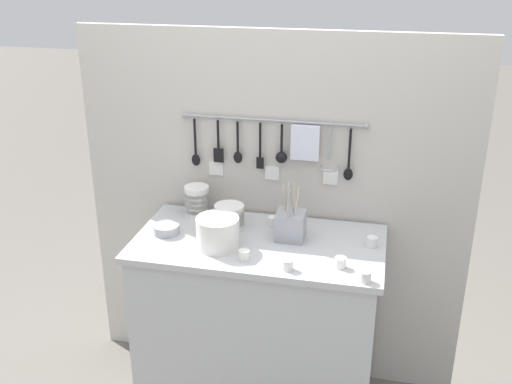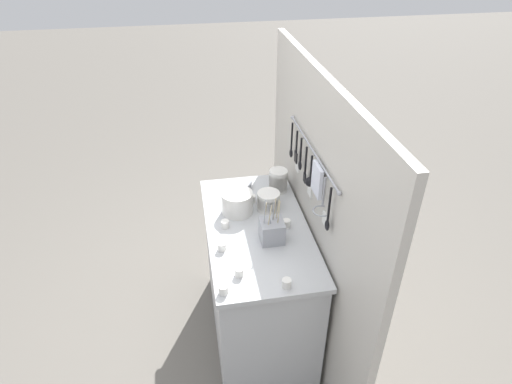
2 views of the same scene
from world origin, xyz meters
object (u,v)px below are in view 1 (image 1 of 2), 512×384
at_px(steel_mixing_bowl, 166,229).
at_px(cup_beside_plates, 365,277).
at_px(cup_edge_far, 288,265).
at_px(cutlery_caddy, 290,225).
at_px(cup_centre, 340,262).
at_px(cup_edge_near, 372,242).
at_px(cup_by_caddy, 205,230).
at_px(bowl_stack_short_front, 229,217).
at_px(plate_stack, 218,232).
at_px(cup_back_right, 207,219).
at_px(cup_back_left, 273,221).
at_px(bowl_stack_back_corner, 197,201).
at_px(cup_front_left, 244,255).

distance_m(steel_mixing_bowl, cup_beside_plates, 0.95).
bearing_deg(cup_edge_far, cup_beside_plates, -4.69).
bearing_deg(cutlery_caddy, cup_centre, -41.53).
bearing_deg(cup_edge_near, cup_centre, -118.57).
height_order(steel_mixing_bowl, cup_by_caddy, cup_by_caddy).
bearing_deg(cup_edge_near, cup_beside_plates, -92.22).
distance_m(bowl_stack_short_front, cup_edge_far, 0.47).
relative_size(plate_stack, steel_mixing_bowl, 1.58).
xyz_separation_m(cup_by_caddy, cup_centre, (0.64, -0.17, 0.00)).
distance_m(plate_stack, cup_back_right, 0.26).
xyz_separation_m(plate_stack, cup_back_left, (0.20, 0.26, -0.05)).
height_order(bowl_stack_short_front, cup_centre, bowl_stack_short_front).
distance_m(plate_stack, cup_by_caddy, 0.15).
height_order(cup_edge_near, cup_back_right, same).
bearing_deg(cutlery_caddy, bowl_stack_back_corner, 163.56).
relative_size(cup_back_left, cup_back_right, 1.00).
relative_size(cutlery_caddy, cup_edge_far, 5.77).
xyz_separation_m(plate_stack, cup_beside_plates, (0.65, -0.16, -0.05)).
xyz_separation_m(bowl_stack_short_front, cup_edge_near, (0.67, -0.04, -0.04)).
xyz_separation_m(bowl_stack_back_corner, cup_beside_plates, (0.85, -0.46, -0.05)).
xyz_separation_m(steel_mixing_bowl, cup_front_left, (0.41, -0.17, 0.00)).
bearing_deg(cup_beside_plates, cup_centre, 139.15).
height_order(steel_mixing_bowl, cup_edge_near, cup_edge_near).
bearing_deg(bowl_stack_short_front, cup_edge_near, -3.69).
height_order(bowl_stack_short_front, cup_edge_near, bowl_stack_short_front).
xyz_separation_m(steel_mixing_bowl, cup_edge_near, (0.94, 0.08, 0.00)).
relative_size(bowl_stack_short_front, plate_stack, 0.73).
bearing_deg(cup_edge_near, bowl_stack_short_front, 176.31).
relative_size(cutlery_caddy, cup_edge_near, 5.77).
distance_m(bowl_stack_back_corner, cup_back_right, 0.12).
bearing_deg(cup_centre, cup_edge_near, 61.43).
xyz_separation_m(cup_back_left, cup_front_left, (-0.06, -0.36, 0.00)).
distance_m(plate_stack, steel_mixing_bowl, 0.28).
xyz_separation_m(cup_by_caddy, cup_back_left, (0.29, 0.16, 0.00)).
height_order(plate_stack, cup_front_left, plate_stack).
height_order(bowl_stack_short_front, cup_beside_plates, bowl_stack_short_front).
distance_m(cup_back_left, cup_centre, 0.48).
bearing_deg(cup_front_left, plate_stack, 146.87).
bearing_deg(cup_centre, cup_edge_far, -162.53).
relative_size(cup_edge_far, cup_edge_near, 1.00).
xyz_separation_m(bowl_stack_back_corner, bowl_stack_short_front, (0.19, -0.10, -0.02)).
bearing_deg(cup_edge_near, cutlery_caddy, 179.73).
distance_m(cup_edge_near, cup_front_left, 0.58).
bearing_deg(cup_edge_near, cup_back_left, 166.66).
bearing_deg(steel_mixing_bowl, bowl_stack_short_front, 24.02).
relative_size(plate_stack, cup_centre, 4.06).
bearing_deg(cutlery_caddy, cup_back_left, 132.98).
xyz_separation_m(plate_stack, steel_mixing_bowl, (-0.27, 0.07, -0.05)).
bearing_deg(cup_beside_plates, steel_mixing_bowl, 165.85).
xyz_separation_m(cup_edge_near, cup_back_left, (-0.47, 0.11, 0.00)).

